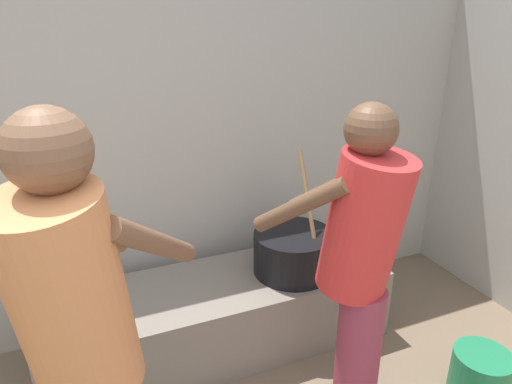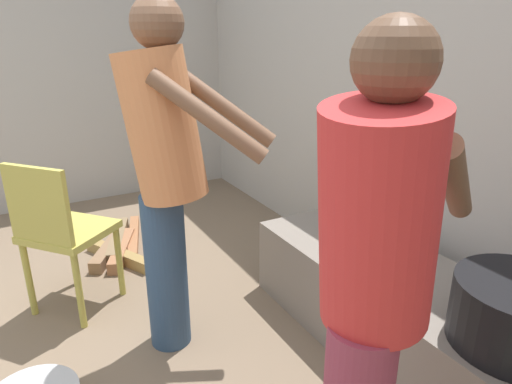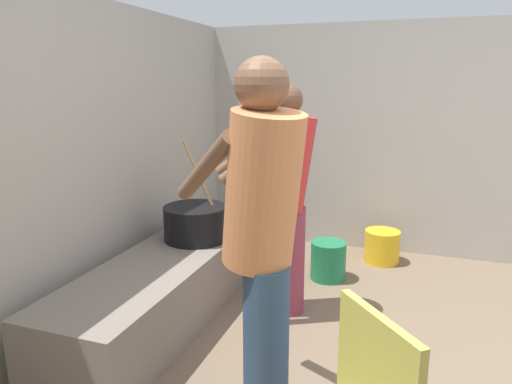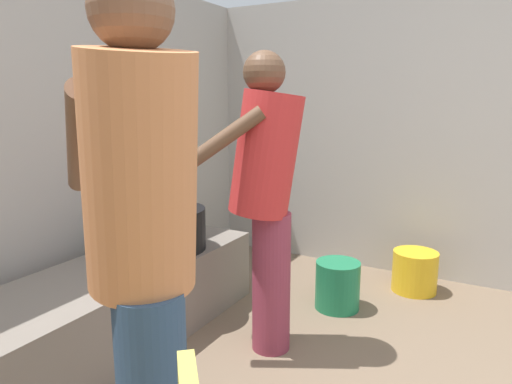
{
  "view_description": "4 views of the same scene",
  "coord_description": "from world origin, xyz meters",
  "px_view_note": "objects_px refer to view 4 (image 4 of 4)",
  "views": [
    {
      "loc": [
        -0.05,
        -0.37,
        1.83
      ],
      "look_at": [
        0.68,
        1.37,
        1.09
      ],
      "focal_mm": 31.64,
      "sensor_mm": 36.0,
      "label": 1
    },
    {
      "loc": [
        1.75,
        0.2,
        1.49
      ],
      "look_at": [
        0.21,
        1.06,
        0.86
      ],
      "focal_mm": 31.51,
      "sensor_mm": 36.0,
      "label": 2
    },
    {
      "loc": [
        -1.87,
        0.2,
        1.54
      ],
      "look_at": [
        0.38,
        0.98,
        0.98
      ],
      "focal_mm": 32.82,
      "sensor_mm": 36.0,
      "label": 3
    },
    {
      "loc": [
        -1.03,
        -0.07,
        1.31
      ],
      "look_at": [
        0.62,
        0.83,
        0.93
      ],
      "focal_mm": 32.59,
      "sensor_mm": 36.0,
      "label": 4
    }
  ],
  "objects_px": {
    "cooking_pot_main": "(167,228)",
    "bucket_yellow_plastic": "(415,271)",
    "cook_in_orange_shirt": "(143,236)",
    "cook_in_red_shirt": "(265,187)",
    "bucket_green_plastic": "(338,285)"
  },
  "relations": [
    {
      "from": "bucket_green_plastic",
      "to": "bucket_yellow_plastic",
      "type": "distance_m",
      "value": 0.64
    },
    {
      "from": "cooking_pot_main",
      "to": "bucket_yellow_plastic",
      "type": "bearing_deg",
      "value": -47.93
    },
    {
      "from": "cooking_pot_main",
      "to": "cook_in_orange_shirt",
      "type": "distance_m",
      "value": 1.5
    },
    {
      "from": "cook_in_red_shirt",
      "to": "cook_in_orange_shirt",
      "type": "distance_m",
      "value": 1.12
    },
    {
      "from": "cook_in_red_shirt",
      "to": "bucket_green_plastic",
      "type": "relative_size",
      "value": 5.02
    },
    {
      "from": "cooking_pot_main",
      "to": "bucket_yellow_plastic",
      "type": "distance_m",
      "value": 1.72
    },
    {
      "from": "cooking_pot_main",
      "to": "bucket_yellow_plastic",
      "type": "height_order",
      "value": "cooking_pot_main"
    },
    {
      "from": "cook_in_red_shirt",
      "to": "cook_in_orange_shirt",
      "type": "height_order",
      "value": "cook_in_orange_shirt"
    },
    {
      "from": "cooking_pot_main",
      "to": "bucket_green_plastic",
      "type": "xyz_separation_m",
      "value": [
        0.6,
        -0.86,
        -0.4
      ]
    },
    {
      "from": "cook_in_orange_shirt",
      "to": "bucket_yellow_plastic",
      "type": "distance_m",
      "value": 2.43
    },
    {
      "from": "bucket_green_plastic",
      "to": "bucket_yellow_plastic",
      "type": "xyz_separation_m",
      "value": [
        0.52,
        -0.38,
        -0.01
      ]
    },
    {
      "from": "cook_in_orange_shirt",
      "to": "bucket_yellow_plastic",
      "type": "bearing_deg",
      "value": -8.95
    },
    {
      "from": "cooking_pot_main",
      "to": "cook_in_orange_shirt",
      "type": "height_order",
      "value": "cook_in_orange_shirt"
    },
    {
      "from": "cook_in_orange_shirt",
      "to": "cooking_pot_main",
      "type": "bearing_deg",
      "value": 37.57
    },
    {
      "from": "cooking_pot_main",
      "to": "cook_in_red_shirt",
      "type": "bearing_deg",
      "value": -93.82
    }
  ]
}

